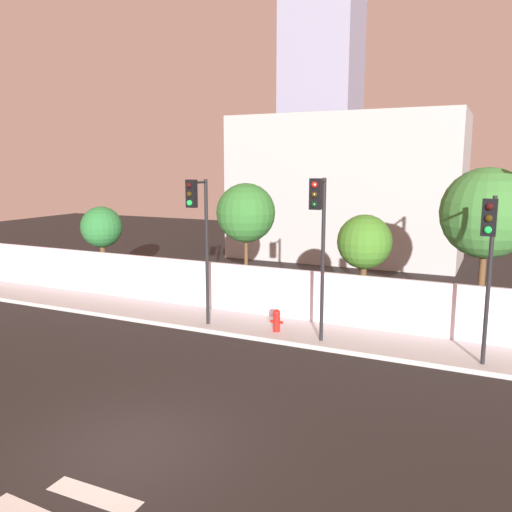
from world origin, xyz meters
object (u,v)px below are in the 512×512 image
(roadside_tree_rightmost, at_px, (486,213))
(traffic_light_center, at_px, (489,246))
(traffic_light_right, at_px, (199,222))
(traffic_light_left, at_px, (319,226))
(roadside_tree_midleft, at_px, (246,213))
(fire_hydrant, at_px, (277,319))
(roadside_tree_midright, at_px, (364,243))
(roadside_tree_leftmost, at_px, (102,228))

(roadside_tree_rightmost, bearing_deg, traffic_light_center, -86.72)
(traffic_light_right, bearing_deg, traffic_light_left, 0.08)
(traffic_light_right, bearing_deg, roadside_tree_midleft, 87.74)
(traffic_light_left, xyz_separation_m, roadside_tree_rightmost, (4.48, 3.27, 0.29))
(traffic_light_right, relative_size, fire_hydrant, 6.59)
(fire_hydrant, distance_m, roadside_tree_rightmost, 7.55)
(traffic_light_left, xyz_separation_m, traffic_light_center, (4.69, -0.39, -0.25))
(roadside_tree_midright, height_order, roadside_tree_rightmost, roadside_tree_rightmost)
(traffic_light_center, bearing_deg, roadside_tree_midleft, 157.27)
(roadside_tree_leftmost, xyz_separation_m, roadside_tree_rightmost, (15.74, -0.00, 1.24))
(traffic_light_center, relative_size, roadside_tree_rightmost, 0.84)
(roadside_tree_midleft, relative_size, roadside_tree_midright, 1.26)
(traffic_light_right, bearing_deg, fire_hydrant, 15.20)
(fire_hydrant, bearing_deg, traffic_light_left, -22.57)
(traffic_light_left, height_order, traffic_light_right, traffic_light_left)
(roadside_tree_leftmost, height_order, roadside_tree_midleft, roadside_tree_midleft)
(roadside_tree_midleft, xyz_separation_m, roadside_tree_midright, (4.66, 0.00, -0.86))
(traffic_light_left, xyz_separation_m, traffic_light_right, (-4.18, -0.01, -0.05))
(traffic_light_right, xyz_separation_m, roadside_tree_rightmost, (8.66, 3.28, 0.34))
(traffic_light_center, bearing_deg, roadside_tree_midright, 138.10)
(traffic_light_left, bearing_deg, roadside_tree_leftmost, 163.80)
(fire_hydrant, xyz_separation_m, roadside_tree_midright, (2.25, 2.59, 2.40))
(fire_hydrant, xyz_separation_m, roadside_tree_leftmost, (-9.62, 2.59, 2.33))
(traffic_light_left, height_order, roadside_tree_midleft, traffic_light_left)
(fire_hydrant, bearing_deg, roadside_tree_rightmost, 22.92)
(traffic_light_center, relative_size, roadside_tree_leftmost, 1.22)
(traffic_light_left, bearing_deg, roadside_tree_midright, 79.50)
(traffic_light_right, height_order, roadside_tree_midleft, traffic_light_right)
(roadside_tree_midleft, bearing_deg, traffic_light_right, -92.26)
(roadside_tree_leftmost, distance_m, roadside_tree_rightmost, 15.79)
(traffic_light_left, relative_size, fire_hydrant, 6.69)
(traffic_light_center, distance_m, traffic_light_right, 8.88)
(roadside_tree_midleft, bearing_deg, traffic_light_left, -38.93)
(traffic_light_center, height_order, roadside_tree_leftmost, traffic_light_center)
(traffic_light_left, distance_m, roadside_tree_midright, 3.44)
(traffic_light_center, distance_m, roadside_tree_midright, 5.52)
(traffic_light_right, bearing_deg, roadside_tree_midright, 34.40)
(traffic_light_center, xyz_separation_m, roadside_tree_midleft, (-8.74, 3.66, 0.22))
(traffic_light_center, xyz_separation_m, traffic_light_right, (-8.87, 0.38, 0.20))
(traffic_light_right, distance_m, roadside_tree_rightmost, 9.26)
(traffic_light_left, height_order, roadside_tree_leftmost, traffic_light_left)
(fire_hydrant, distance_m, roadside_tree_midleft, 4.81)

